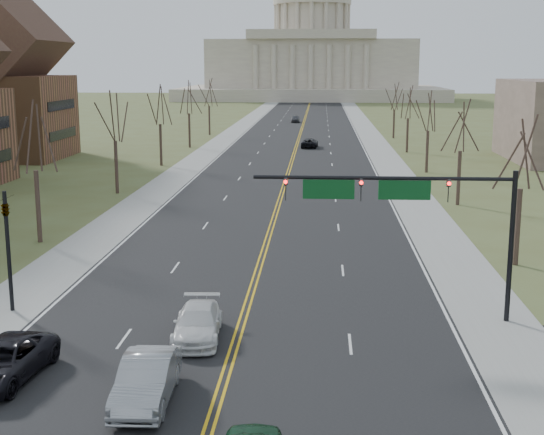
# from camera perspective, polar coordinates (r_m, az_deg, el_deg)

# --- Properties ---
(road) EXTENTS (20.00, 380.00, 0.01)m
(road) POSITION_cam_1_polar(r_m,az_deg,el_deg) (131.91, 2.13, 6.28)
(road) COLOR black
(road) RESTS_ON ground
(cross_road) EXTENTS (120.00, 14.00, 0.01)m
(cross_road) POSITION_cam_1_polar(r_m,az_deg,el_deg) (30.04, -3.59, -12.00)
(cross_road) COLOR black
(cross_road) RESTS_ON ground
(sidewalk_left) EXTENTS (4.00, 380.00, 0.03)m
(sidewalk_left) POSITION_cam_1_polar(r_m,az_deg,el_deg) (132.78, -3.09, 6.31)
(sidewalk_left) COLOR gray
(sidewalk_left) RESTS_ON ground
(sidewalk_right) EXTENTS (4.00, 380.00, 0.03)m
(sidewalk_right) POSITION_cam_1_polar(r_m,az_deg,el_deg) (132.13, 7.37, 6.20)
(sidewalk_right) COLOR gray
(sidewalk_right) RESTS_ON ground
(center_line) EXTENTS (0.42, 380.00, 0.01)m
(center_line) POSITION_cam_1_polar(r_m,az_deg,el_deg) (131.91, 2.13, 6.28)
(center_line) COLOR gold
(center_line) RESTS_ON road
(edge_line_left) EXTENTS (0.15, 380.00, 0.01)m
(edge_line_left) POSITION_cam_1_polar(r_m,az_deg,el_deg) (132.54, -2.14, 6.31)
(edge_line_left) COLOR silver
(edge_line_left) RESTS_ON road
(edge_line_right) EXTENTS (0.15, 380.00, 0.01)m
(edge_line_right) POSITION_cam_1_polar(r_m,az_deg,el_deg) (132.01, 6.41, 6.22)
(edge_line_right) COLOR silver
(edge_line_right) RESTS_ON road
(capitol) EXTENTS (90.00, 60.00, 50.00)m
(capitol) POSITION_cam_1_polar(r_m,az_deg,el_deg) (271.26, 3.00, 11.94)
(capitol) COLOR beige
(capitol) RESTS_ON ground
(signal_mast) EXTENTS (12.12, 0.44, 7.20)m
(signal_mast) POSITION_cam_1_polar(r_m,az_deg,el_deg) (35.57, 9.83, 1.27)
(signal_mast) COLOR black
(signal_mast) RESTS_ON ground
(signal_left) EXTENTS (0.32, 0.36, 6.00)m
(signal_left) POSITION_cam_1_polar(r_m,az_deg,el_deg) (38.84, -19.30, -1.43)
(signal_left) COLOR black
(signal_left) RESTS_ON ground
(tree_r_0) EXTENTS (3.74, 3.74, 8.50)m
(tree_r_0) POSITION_cam_1_polar(r_m,az_deg,el_deg) (47.16, 18.32, 4.31)
(tree_r_0) COLOR #36271F
(tree_r_0) RESTS_ON ground
(tree_l_0) EXTENTS (3.96, 3.96, 9.00)m
(tree_l_0) POSITION_cam_1_polar(r_m,az_deg,el_deg) (53.13, -17.49, 5.53)
(tree_l_0) COLOR #36271F
(tree_l_0) RESTS_ON ground
(tree_r_1) EXTENTS (3.74, 3.74, 8.50)m
(tree_r_1) POSITION_cam_1_polar(r_m,az_deg,el_deg) (66.61, 14.06, 6.48)
(tree_r_1) COLOR #36271F
(tree_r_1) RESTS_ON ground
(tree_l_1) EXTENTS (3.96, 3.96, 9.00)m
(tree_l_1) POSITION_cam_1_polar(r_m,az_deg,el_deg) (72.08, -11.78, 7.25)
(tree_l_1) COLOR #36271F
(tree_l_1) RESTS_ON ground
(tree_r_2) EXTENTS (3.74, 3.74, 8.50)m
(tree_r_2) POSITION_cam_1_polar(r_m,az_deg,el_deg) (86.31, 11.71, 7.65)
(tree_r_2) COLOR #36271F
(tree_r_2) RESTS_ON ground
(tree_l_2) EXTENTS (3.96, 3.96, 9.00)m
(tree_l_2) POSITION_cam_1_polar(r_m,az_deg,el_deg) (91.48, -8.45, 8.21)
(tree_l_2) COLOR #36271F
(tree_l_2) RESTS_ON ground
(tree_r_3) EXTENTS (3.74, 3.74, 8.50)m
(tree_r_3) POSITION_cam_1_polar(r_m,az_deg,el_deg) (106.13, 10.23, 8.38)
(tree_r_3) COLOR #36271F
(tree_r_3) RESTS_ON ground
(tree_l_3) EXTENTS (3.96, 3.96, 9.00)m
(tree_l_3) POSITION_cam_1_polar(r_m,az_deg,el_deg) (111.09, -6.29, 8.83)
(tree_l_3) COLOR #36271F
(tree_l_3) RESTS_ON ground
(tree_r_4) EXTENTS (3.74, 3.74, 8.50)m
(tree_r_4) POSITION_cam_1_polar(r_m,az_deg,el_deg) (126.00, 9.22, 8.88)
(tree_r_4) COLOR #36271F
(tree_r_4) RESTS_ON ground
(tree_l_4) EXTENTS (3.96, 3.96, 9.00)m
(tree_l_4) POSITION_cam_1_polar(r_m,az_deg,el_deg) (130.82, -4.77, 9.25)
(tree_l_4) COLOR #36271F
(tree_l_4) RESTS_ON ground
(car_sb_inner_lead) EXTENTS (1.93, 5.14, 1.68)m
(car_sb_inner_lead) POSITION_cam_1_polar(r_m,az_deg,el_deg) (28.10, -9.43, -11.98)
(car_sb_inner_lead) COLOR #919498
(car_sb_inner_lead) RESTS_ON road
(car_sb_outer_lead) EXTENTS (3.08, 5.70, 1.52)m
(car_sb_outer_lead) POSITION_cam_1_polar(r_m,az_deg,el_deg) (31.30, -19.62, -10.17)
(car_sb_outer_lead) COLOR black
(car_sb_outer_lead) RESTS_ON road
(car_sb_inner_second) EXTENTS (2.32, 5.04, 1.43)m
(car_sb_inner_second) POSITION_cam_1_polar(r_m,az_deg,el_deg) (33.91, -5.63, -7.93)
(car_sb_inner_second) COLOR silver
(car_sb_inner_second) RESTS_ON road
(car_far_nb) EXTENTS (2.51, 4.96, 1.34)m
(car_far_nb) POSITION_cam_1_polar(r_m,az_deg,el_deg) (110.84, 2.85, 5.63)
(car_far_nb) COLOR black
(car_far_nb) RESTS_ON road
(car_far_sb) EXTENTS (1.85, 4.40, 1.49)m
(car_far_sb) POSITION_cam_1_polar(r_m,az_deg,el_deg) (159.35, 1.77, 7.45)
(car_far_sb) COLOR #47494E
(car_far_sb) RESTS_ON road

